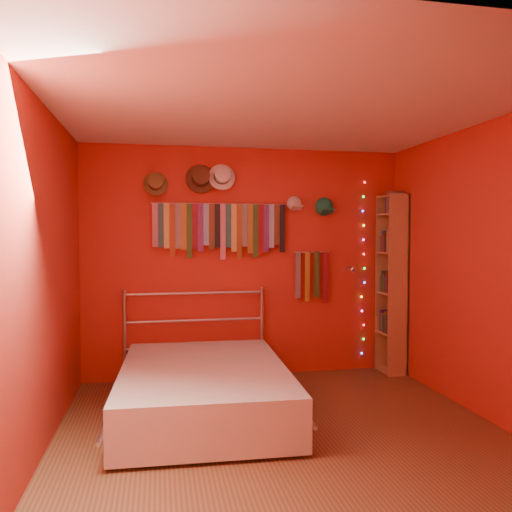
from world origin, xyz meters
TOP-DOWN VIEW (x-y plane):
  - ground at (0.00, 0.00)m, footprint 3.50×3.50m
  - back_wall at (0.00, 1.75)m, footprint 3.50×0.02m
  - right_wall at (1.75, 0.00)m, footprint 0.02×3.50m
  - left_wall at (-1.75, 0.00)m, footprint 0.02×3.50m
  - ceiling at (0.00, 0.00)m, footprint 3.50×3.50m
  - tie_rack at (-0.29, 1.68)m, footprint 1.45×0.03m
  - small_tie_rack at (0.74, 1.69)m, footprint 0.40×0.03m
  - fedora_olive at (-0.97, 1.66)m, footprint 0.25×0.14m
  - fedora_brown at (-0.50, 1.65)m, footprint 0.31×0.17m
  - fedora_white at (-0.27, 1.65)m, footprint 0.29×0.16m
  - cap_white at (0.53, 1.70)m, footprint 0.17×0.21m
  - cap_green at (0.88, 1.70)m, footprint 0.19×0.24m
  - fairy_lights at (1.36, 1.71)m, footprint 0.06×0.02m
  - reading_lamp at (1.14, 1.53)m, footprint 0.06×0.28m
  - bookshelf at (1.66, 1.53)m, footprint 0.25×0.34m
  - bed at (-0.57, 0.62)m, footprint 1.56×2.07m

SIDE VIEW (x-z plane):
  - ground at x=0.00m, z-range 0.00..0.00m
  - bed at x=-0.57m, z-range -0.26..0.72m
  - bookshelf at x=1.66m, z-range 0.02..2.02m
  - small_tie_rack at x=0.74m, z-range 0.82..1.40m
  - fairy_lights at x=1.36m, z-range 0.18..2.16m
  - reading_lamp at x=1.14m, z-range 1.13..1.21m
  - back_wall at x=0.00m, z-range 0.00..2.50m
  - right_wall at x=1.75m, z-range 0.00..2.50m
  - left_wall at x=-1.75m, z-range 0.00..2.50m
  - tie_rack at x=-0.29m, z-range 1.34..1.94m
  - cap_green at x=0.88m, z-range 1.77..1.96m
  - cap_white at x=0.53m, z-range 1.81..1.98m
  - fedora_olive at x=-0.97m, z-range 1.97..2.22m
  - fedora_brown at x=-0.50m, z-range 2.00..2.31m
  - fedora_white at x=-0.27m, z-range 2.04..2.32m
  - ceiling at x=0.00m, z-range 2.49..2.51m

